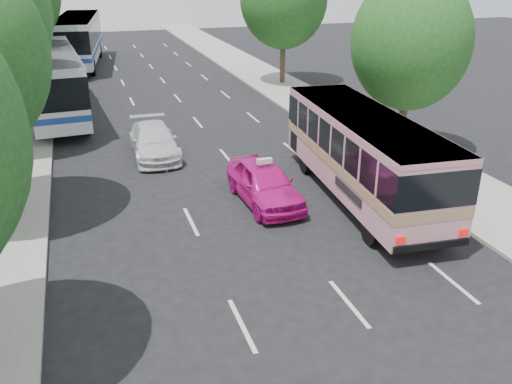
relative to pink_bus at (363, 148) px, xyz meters
name	(u,v)px	position (x,y,z in m)	size (l,w,h in m)	color
ground	(285,271)	(-4.50, -4.00, -1.99)	(120.00, 120.00, 0.00)	black
sidewalk_left	(17,117)	(-13.00, 16.00, -1.91)	(4.00, 90.00, 0.15)	#9E998E
sidewalk_right	(297,96)	(4.00, 16.00, -1.93)	(4.00, 90.00, 0.12)	#9E998E
tree_left_d	(2,11)	(-13.02, 17.94, 3.65)	(5.52, 5.52, 8.60)	#38281E
tree_right_near	(414,37)	(4.28, 3.94, 3.22)	(5.10, 5.10, 7.95)	#38281E
pink_bus	(363,148)	(0.00, 0.00, 0.00)	(3.33, 10.18, 3.19)	#D28795
pink_taxi	(264,183)	(-3.50, 0.75, -1.23)	(1.79, 4.45, 1.52)	#D31288
white_pickup	(154,141)	(-6.55, 7.20, -1.29)	(1.95, 4.79, 1.39)	silver
tour_coach_front	(53,77)	(-10.80, 15.73, 0.23)	(3.52, 12.47, 3.69)	silver
tour_coach_rear	(78,36)	(-9.00, 32.16, 0.41)	(4.35, 13.53, 3.98)	silver
taxi_roof_sign	(264,161)	(-3.50, 0.75, -0.38)	(0.55, 0.18, 0.18)	silver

